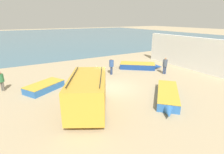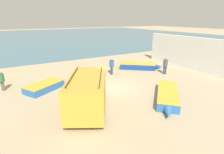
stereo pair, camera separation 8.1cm
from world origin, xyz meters
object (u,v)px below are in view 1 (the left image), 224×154
at_px(fishing_rowboat_2, 168,96).
at_px(fisherman_3, 1,80).
at_px(fishing_rowboat_1, 45,86).
at_px(fisherman_1, 165,64).
at_px(fishing_rowboat_0, 139,66).
at_px(fisherman_0, 96,73).
at_px(fisherman_2, 111,65).
at_px(parked_van, 88,92).

bearing_deg(fishing_rowboat_2, fisherman_3, -81.80).
relative_size(fishing_rowboat_1, fisherman_1, 2.12).
xyz_separation_m(fishing_rowboat_0, fisherman_0, (-6.53, -2.07, 0.69)).
height_order(fisherman_2, fisherman_3, fisherman_2).
height_order(parked_van, fishing_rowboat_1, parked_van).
bearing_deg(parked_van, fishing_rowboat_1, 48.33).
bearing_deg(fishing_rowboat_1, fisherman_3, 123.46).
bearing_deg(fisherman_3, fisherman_0, -61.30).
relative_size(parked_van, fishing_rowboat_1, 1.41).
xyz_separation_m(fishing_rowboat_0, fishing_rowboat_1, (-10.84, -1.22, -0.04)).
height_order(fishing_rowboat_1, fisherman_2, fisherman_2).
relative_size(fishing_rowboat_2, fisherman_3, 2.83).
height_order(fishing_rowboat_1, fisherman_1, fisherman_1).
distance_m(fishing_rowboat_0, fisherman_2, 4.05).
height_order(fisherman_0, fisherman_1, fisherman_1).
bearing_deg(fishing_rowboat_2, fisherman_0, -106.02).
distance_m(parked_van, fishing_rowboat_1, 5.36).
height_order(parked_van, fisherman_1, parked_van).
xyz_separation_m(parked_van, fishing_rowboat_0, (9.08, 6.20, -0.91)).
relative_size(fishing_rowboat_2, fisherman_2, 2.61).
bearing_deg(fisherman_0, fisherman_1, 36.80).
xyz_separation_m(fisherman_1, fisherman_2, (-4.99, 2.72, -0.00)).
xyz_separation_m(fishing_rowboat_2, fisherman_2, (-0.47, 7.35, 0.75)).
height_order(parked_van, fisherman_2, parked_van).
relative_size(fishing_rowboat_2, fisherman_0, 2.74).
distance_m(fishing_rowboat_0, fishing_rowboat_2, 8.48).
distance_m(fishing_rowboat_1, fisherman_3, 3.49).
bearing_deg(fishing_rowboat_1, fishing_rowboat_2, -71.80).
bearing_deg(fishing_rowboat_2, fisherman_1, -178.49).
bearing_deg(fisherman_3, fishing_rowboat_1, -69.81).
bearing_deg(fisherman_2, fisherman_3, 50.84).
distance_m(parked_van, fishing_rowboat_2, 5.87).
bearing_deg(fisherman_3, fisherman_1, -56.31).
relative_size(fishing_rowboat_0, fisherman_1, 2.53).
relative_size(fisherman_2, fisherman_3, 1.08).
distance_m(fishing_rowboat_0, fisherman_0, 6.88).
distance_m(fisherman_2, fisherman_3, 9.96).
xyz_separation_m(parked_van, fisherman_3, (-4.82, 6.49, -0.26)).
bearing_deg(fishing_rowboat_0, fisherman_3, -142.36).
distance_m(fishing_rowboat_1, fisherman_1, 12.03).
bearing_deg(fishing_rowboat_2, fishing_rowboat_0, -158.55).
xyz_separation_m(parked_van, fisherman_2, (5.12, 5.83, -0.18)).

